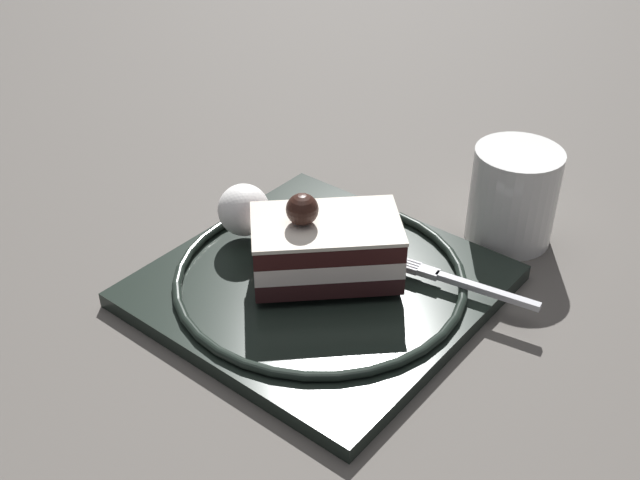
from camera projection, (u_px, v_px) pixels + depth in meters
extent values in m
plane|color=#514D48|center=(295.00, 303.00, 0.59)|extent=(2.40, 2.40, 0.00)
cube|color=black|center=(320.00, 286.00, 0.60)|extent=(0.28, 0.28, 0.01)
torus|color=black|center=(320.00, 276.00, 0.59)|extent=(0.27, 0.27, 0.01)
cube|color=black|center=(326.00, 265.00, 0.59)|extent=(0.12, 0.13, 0.01)
cube|color=white|center=(326.00, 249.00, 0.58)|extent=(0.12, 0.13, 0.01)
cube|color=black|center=(326.00, 233.00, 0.57)|extent=(0.12, 0.13, 0.01)
cube|color=#EFE3CF|center=(326.00, 223.00, 0.57)|extent=(0.12, 0.13, 0.00)
sphere|color=black|center=(301.00, 209.00, 0.56)|extent=(0.02, 0.02, 0.02)
ellipsoid|color=white|center=(244.00, 210.00, 0.62)|extent=(0.04, 0.04, 0.04)
cube|color=silver|center=(487.00, 291.00, 0.57)|extent=(0.01, 0.08, 0.00)
cube|color=silver|center=(429.00, 272.00, 0.59)|extent=(0.01, 0.02, 0.00)
cube|color=silver|center=(403.00, 260.00, 0.60)|extent=(0.00, 0.03, 0.00)
cube|color=silver|center=(402.00, 262.00, 0.60)|extent=(0.00, 0.03, 0.00)
cube|color=silver|center=(400.00, 265.00, 0.59)|extent=(0.00, 0.03, 0.00)
cube|color=silver|center=(398.00, 267.00, 0.59)|extent=(0.00, 0.03, 0.00)
cylinder|color=white|center=(513.00, 196.00, 0.64)|extent=(0.07, 0.07, 0.08)
cylinder|color=orange|center=(510.00, 212.00, 0.65)|extent=(0.06, 0.06, 0.05)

